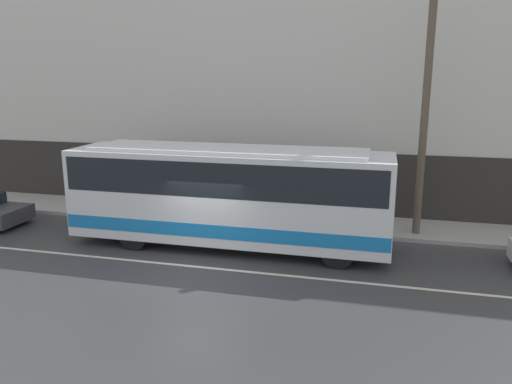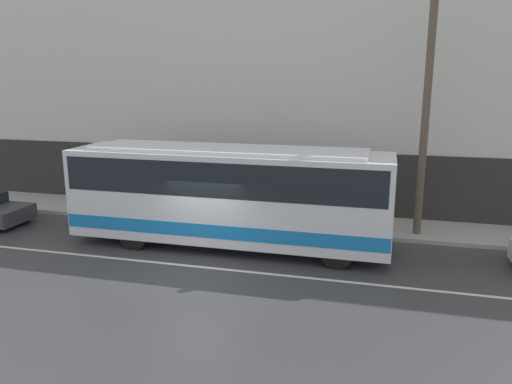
{
  "view_description": "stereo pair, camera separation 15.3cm",
  "coord_description": "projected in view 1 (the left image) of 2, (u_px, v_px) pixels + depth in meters",
  "views": [
    {
      "loc": [
        5.31,
        -13.59,
        5.82
      ],
      "look_at": [
        1.36,
        2.09,
        1.98
      ],
      "focal_mm": 35.0,
      "sensor_mm": 36.0,
      "label": 1
    },
    {
      "loc": [
        5.46,
        -13.55,
        5.82
      ],
      "look_at": [
        1.36,
        2.09,
        1.98
      ],
      "focal_mm": 35.0,
      "sensor_mm": 36.0,
      "label": 2
    }
  ],
  "objects": [
    {
      "name": "utility_pole_near",
      "position": [
        425.0,
        113.0,
        17.25
      ],
      "size": [
        0.27,
        0.27,
        8.67
      ],
      "color": "brown",
      "rests_on": "sidewalk"
    },
    {
      "name": "lane_stripe",
      "position": [
        197.0,
        267.0,
        15.43
      ],
      "size": [
        54.0,
        0.14,
        0.01
      ],
      "color": "beige",
      "rests_on": "ground_plane"
    },
    {
      "name": "ground_plane",
      "position": [
        197.0,
        267.0,
        15.43
      ],
      "size": [
        60.0,
        60.0,
        0.0
      ],
      "primitive_type": "plane",
      "color": "#38383A"
    },
    {
      "name": "pedestrian_waiting",
      "position": [
        277.0,
        196.0,
        20.25
      ],
      "size": [
        0.36,
        0.36,
        1.78
      ],
      "color": "#1E5933",
      "rests_on": "sidewalk"
    },
    {
      "name": "sidewalk",
      "position": [
        243.0,
        218.0,
        20.45
      ],
      "size": [
        60.0,
        2.68,
        0.15
      ],
      "color": "#A09E99",
      "rests_on": "ground_plane"
    },
    {
      "name": "building_facade",
      "position": [
        252.0,
        88.0,
        20.65
      ],
      "size": [
        60.0,
        0.35,
        10.92
      ],
      "color": "silver",
      "rests_on": "ground_plane"
    },
    {
      "name": "transit_bus",
      "position": [
        228.0,
        192.0,
        16.86
      ],
      "size": [
        10.85,
        2.56,
        3.44
      ],
      "color": "silver",
      "rests_on": "ground_plane"
    }
  ]
}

